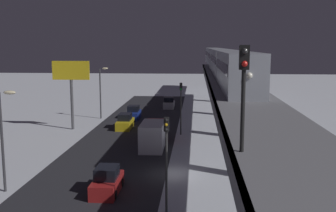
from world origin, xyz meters
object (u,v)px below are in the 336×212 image
(traffic_light_near, at_px, (166,151))
(traffic_light_mid, at_px, (181,101))
(sedan_silver, at_px, (169,103))
(sedan_red, at_px, (107,182))
(box_truck, at_px, (154,134))
(sedan_yellow, at_px, (125,122))
(commercial_billboard, at_px, (71,77))
(rail_signal, at_px, (244,80))
(sedan_blue, at_px, (133,113))
(subway_train, at_px, (220,59))

(traffic_light_near, relative_size, traffic_light_mid, 1.00)
(sedan_silver, bearing_deg, sedan_red, -92.56)
(sedan_red, height_order, box_truck, box_truck)
(sedan_yellow, distance_m, commercial_billboard, 9.09)
(rail_signal, height_order, sedan_silver, rail_signal)
(sedan_blue, relative_size, commercial_billboard, 0.46)
(sedan_red, height_order, sedan_silver, same)
(rail_signal, distance_m, sedan_blue, 45.27)
(sedan_blue, relative_size, traffic_light_mid, 0.64)
(subway_train, distance_m, commercial_billboard, 25.23)
(subway_train, relative_size, sedan_silver, 18.03)
(sedan_red, relative_size, box_truck, 0.56)
(subway_train, relative_size, traffic_light_near, 11.57)
(rail_signal, bearing_deg, traffic_light_near, -69.60)
(traffic_light_near, height_order, commercial_billboard, commercial_billboard)
(commercial_billboard, bearing_deg, sedan_silver, -121.40)
(sedan_yellow, bearing_deg, box_truck, 117.57)
(subway_train, height_order, traffic_light_mid, subway_train)
(sedan_yellow, xyz_separation_m, commercial_billboard, (6.72, 1.09, 6.03))
(sedan_yellow, height_order, commercial_billboard, commercial_billboard)
(sedan_blue, height_order, commercial_billboard, commercial_billboard)
(rail_signal, relative_size, sedan_yellow, 0.89)
(traffic_light_near, bearing_deg, sedan_silver, -86.21)
(sedan_silver, relative_size, traffic_light_mid, 0.64)
(traffic_light_mid, distance_m, commercial_billboard, 14.62)
(traffic_light_near, bearing_deg, sedan_yellow, -74.10)
(sedan_silver, bearing_deg, sedan_yellow, -104.77)
(sedan_yellow, xyz_separation_m, sedan_silver, (-4.60, -17.45, 0.00))
(sedan_red, bearing_deg, sedan_yellow, 96.98)
(sedan_blue, xyz_separation_m, commercial_billboard, (6.72, 8.10, 6.03))
(sedan_yellow, height_order, sedan_blue, same)
(sedan_blue, xyz_separation_m, traffic_light_mid, (-7.50, 10.28, 3.40))
(sedan_red, bearing_deg, subway_train, 74.60)
(sedan_silver, bearing_deg, subway_train, -19.58)
(sedan_blue, height_order, box_truck, box_truck)
(sedan_blue, relative_size, traffic_light_near, 0.64)
(sedan_yellow, bearing_deg, sedan_blue, -90.00)
(commercial_billboard, bearing_deg, box_truck, 144.87)
(sedan_silver, height_order, sedan_blue, same)
(subway_train, height_order, rail_signal, rail_signal)
(sedan_blue, bearing_deg, commercial_billboard, 50.31)
(sedan_yellow, distance_m, traffic_light_near, 27.58)
(sedan_blue, xyz_separation_m, box_truck, (-4.80, 16.20, 0.55))
(sedan_blue, bearing_deg, box_truck, 106.51)
(subway_train, distance_m, sedan_red, 39.49)
(rail_signal, xyz_separation_m, traffic_light_near, (3.59, -9.67, -5.42))
(sedan_red, bearing_deg, sedan_silver, 87.44)
(sedan_red, height_order, sedan_yellow, same)
(commercial_billboard, bearing_deg, sedan_blue, -129.69)
(rail_signal, relative_size, commercial_billboard, 0.45)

